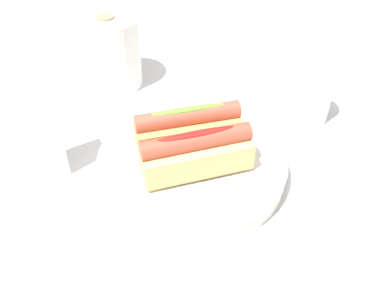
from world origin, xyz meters
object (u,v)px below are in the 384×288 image
at_px(serving_bowl, 192,163).
at_px(napkin_box, 17,140).
at_px(hotdog_back, 188,128).
at_px(water_glass, 310,98).
at_px(paper_towel_roll, 111,52).
at_px(hotdog_front, 196,152).

height_order(serving_bowl, napkin_box, napkin_box).
relative_size(hotdog_back, water_glass, 1.75).
relative_size(hotdog_back, napkin_box, 1.05).
relative_size(water_glass, napkin_box, 0.60).
distance_m(hotdog_back, paper_towel_roll, 0.26).
xyz_separation_m(hotdog_back, water_glass, (0.23, 0.00, -0.02)).
distance_m(serving_bowl, hotdog_front, 0.05).
bearing_deg(hotdog_back, napkin_box, 161.46).
height_order(hotdog_front, water_glass, hotdog_front).
xyz_separation_m(serving_bowl, paper_towel_roll, (-0.01, 0.29, 0.05)).
height_order(hotdog_front, paper_towel_roll, paper_towel_roll).
height_order(serving_bowl, paper_towel_roll, paper_towel_roll).
xyz_separation_m(hotdog_front, hotdog_back, (0.02, 0.05, 0.00)).
distance_m(hotdog_front, paper_towel_roll, 0.31).
bearing_deg(hotdog_back, hotdog_front, -106.64).
bearing_deg(water_glass, paper_towel_roll, 133.74).
distance_m(paper_towel_roll, napkin_box, 0.28).
relative_size(hotdog_front, paper_towel_roll, 1.17).
bearing_deg(hotdog_front, napkin_box, 148.35).
height_order(hotdog_front, hotdog_back, same).
bearing_deg(hotdog_front, serving_bowl, 73.36).
relative_size(serving_bowl, paper_towel_roll, 2.04).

